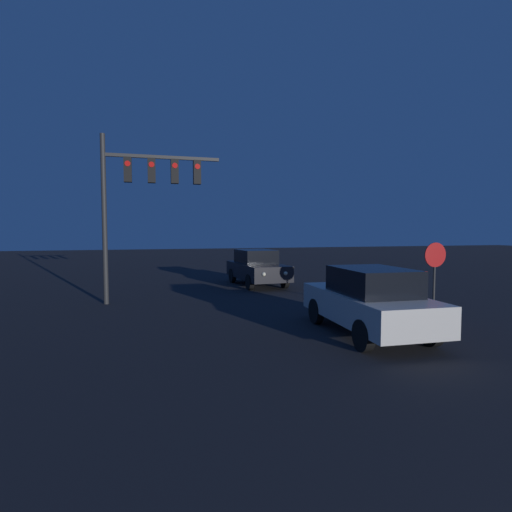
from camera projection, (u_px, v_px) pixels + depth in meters
name	position (u px, v px, depth m)	size (l,w,h in m)	color
car_near	(369.00, 300.00, 10.30)	(2.07, 4.62, 1.74)	beige
car_far	(257.00, 267.00, 19.62)	(2.20, 4.66, 1.74)	black
traffic_signal_mast	(142.00, 187.00, 14.71)	(4.29, 0.30, 6.15)	#2D2D2D
stop_sign	(435.00, 266.00, 11.96)	(0.74, 0.07, 2.33)	#2D2D2D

